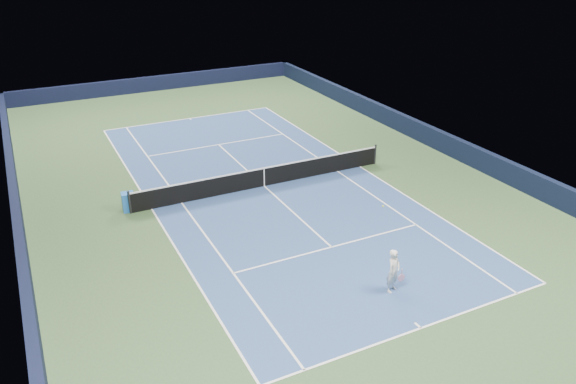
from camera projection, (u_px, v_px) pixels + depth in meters
name	position (u px, v px, depth m)	size (l,w,h in m)	color
ground	(264.00, 186.00, 27.11)	(40.00, 40.00, 0.00)	#314C29
wall_far	(158.00, 83.00, 42.92)	(22.00, 0.35, 1.10)	black
wall_right	(441.00, 141.00, 31.23)	(0.35, 40.00, 1.10)	black
wall_left	(18.00, 224.00, 22.51)	(0.35, 40.00, 1.10)	black
court_surface	(264.00, 186.00, 27.11)	(10.97, 23.77, 0.01)	navy
baseline_far	(190.00, 118.00, 36.73)	(10.97, 0.08, 0.00)	white
baseline_near	(421.00, 328.00, 17.48)	(10.97, 0.08, 0.00)	white
sideline_doubles_right	(360.00, 167.00, 29.31)	(0.08, 23.77, 0.00)	white
sideline_doubles_left	(152.00, 209.00, 24.89)	(0.08, 23.77, 0.00)	white
sideline_singles_right	(337.00, 171.00, 28.76)	(0.08, 23.77, 0.00)	white
sideline_singles_left	(182.00, 203.00, 25.44)	(0.08, 23.77, 0.00)	white
service_line_far	(219.00, 145.00, 32.29)	(8.23, 0.08, 0.00)	white
service_line_near	(332.00, 247.00, 21.92)	(8.23, 0.08, 0.00)	white
center_service_line	(264.00, 186.00, 27.10)	(0.08, 12.80, 0.00)	white
center_mark_far	(190.00, 119.00, 36.60)	(0.08, 0.30, 0.00)	white
center_mark_near	(418.00, 325.00, 17.60)	(0.08, 0.30, 0.00)	white
tennis_net	(264.00, 177.00, 26.89)	(12.90, 0.10, 1.07)	black
sponsor_cube	(128.00, 202.00, 24.59)	(0.59, 0.52, 0.86)	blue
tennis_player	(394.00, 271.00, 18.97)	(0.80, 1.33, 2.81)	white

